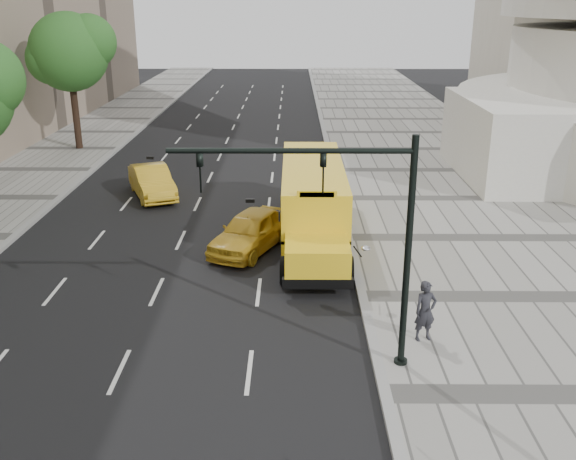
{
  "coord_description": "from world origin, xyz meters",
  "views": [
    {
      "loc": [
        3.66,
        -24.91,
        9.44
      ],
      "look_at": [
        3.5,
        -4.0,
        1.9
      ],
      "focal_mm": 40.0,
      "sensor_mm": 36.0,
      "label": 1
    }
  ],
  "objects_px": {
    "tree_c": "(70,51)",
    "school_bus": "(313,195)",
    "pedestrian": "(425,311)",
    "taxi_far": "(152,182)",
    "taxi_near": "(251,231)",
    "traffic_signal": "(354,226)"
  },
  "relations": [
    {
      "from": "tree_c",
      "to": "taxi_near",
      "type": "relative_size",
      "value": 1.89
    },
    {
      "from": "pedestrian",
      "to": "traffic_signal",
      "type": "xyz_separation_m",
      "value": [
        -2.27,
        -1.28,
        3.04
      ]
    },
    {
      "from": "school_bus",
      "to": "traffic_signal",
      "type": "distance_m",
      "value": 10.64
    },
    {
      "from": "tree_c",
      "to": "taxi_near",
      "type": "xyz_separation_m",
      "value": [
        12.41,
        -17.87,
        -5.56
      ]
    },
    {
      "from": "taxi_far",
      "to": "pedestrian",
      "type": "height_order",
      "value": "pedestrian"
    },
    {
      "from": "school_bus",
      "to": "taxi_far",
      "type": "xyz_separation_m",
      "value": [
        -7.94,
        5.63,
        -0.98
      ]
    },
    {
      "from": "taxi_near",
      "to": "taxi_far",
      "type": "xyz_separation_m",
      "value": [
        -5.44,
        7.28,
        -0.01
      ]
    },
    {
      "from": "school_bus",
      "to": "pedestrian",
      "type": "xyz_separation_m",
      "value": [
        2.96,
        -9.08,
        -0.71
      ]
    },
    {
      "from": "tree_c",
      "to": "school_bus",
      "type": "relative_size",
      "value": 0.76
    },
    {
      "from": "traffic_signal",
      "to": "taxi_near",
      "type": "bearing_deg",
      "value": 110.13
    },
    {
      "from": "tree_c",
      "to": "pedestrian",
      "type": "height_order",
      "value": "tree_c"
    },
    {
      "from": "tree_c",
      "to": "traffic_signal",
      "type": "height_order",
      "value": "tree_c"
    },
    {
      "from": "tree_c",
      "to": "pedestrian",
      "type": "distance_m",
      "value": 31.41
    },
    {
      "from": "tree_c",
      "to": "school_bus",
      "type": "bearing_deg",
      "value": -47.41
    },
    {
      "from": "taxi_far",
      "to": "traffic_signal",
      "type": "relative_size",
      "value": 0.74
    },
    {
      "from": "taxi_far",
      "to": "school_bus",
      "type": "bearing_deg",
      "value": -58.08
    },
    {
      "from": "taxi_far",
      "to": "traffic_signal",
      "type": "height_order",
      "value": "traffic_signal"
    },
    {
      "from": "taxi_far",
      "to": "traffic_signal",
      "type": "xyz_separation_m",
      "value": [
        8.63,
        -15.99,
        3.31
      ]
    },
    {
      "from": "tree_c",
      "to": "school_bus",
      "type": "height_order",
      "value": "tree_c"
    },
    {
      "from": "tree_c",
      "to": "pedestrian",
      "type": "bearing_deg",
      "value": -54.76
    },
    {
      "from": "tree_c",
      "to": "school_bus",
      "type": "distance_m",
      "value": 22.5
    },
    {
      "from": "school_bus",
      "to": "pedestrian",
      "type": "bearing_deg",
      "value": -71.95
    }
  ]
}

